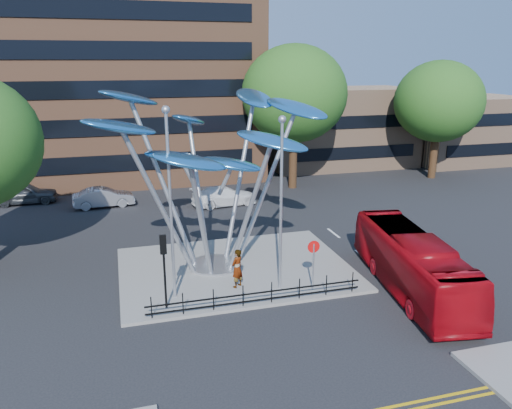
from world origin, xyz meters
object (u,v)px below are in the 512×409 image
object	(u,v)px
no_entry_sign_island	(313,256)
parked_car_left	(24,193)
tree_right	(294,94)
leaf_sculpture	(210,141)
street_lamp_right	(281,189)
parked_car_mid	(104,197)
traffic_light_island	(164,256)
parked_car_right	(224,196)
red_bus	(412,263)
pedestrian	(237,268)
street_lamp_left	(170,189)
tree_far	(439,102)

from	to	relation	value
no_entry_sign_island	parked_car_left	distance (m)	25.80
tree_right	leaf_sculpture	world-z (taller)	tree_right
street_lamp_right	parked_car_mid	xyz separation A→B (m)	(-8.34, 17.30, -4.35)
traffic_light_island	parked_car_right	world-z (taller)	traffic_light_island
parked_car_left	red_bus	bearing A→B (deg)	-137.64
leaf_sculpture	no_entry_sign_island	distance (m)	7.71
pedestrian	street_lamp_left	bearing A→B (deg)	-34.41
red_bus	tree_far	bearing A→B (deg)	62.47
street_lamp_right	parked_car_right	xyz separation A→B (m)	(0.58, 15.25, -4.37)
traffic_light_island	parked_car_left	bearing A→B (deg)	113.27
leaf_sculpture	pedestrian	world-z (taller)	leaf_sculpture
pedestrian	parked_car_mid	bearing A→B (deg)	-107.15
street_lamp_left	parked_car_mid	distance (m)	17.74
pedestrian	traffic_light_island	bearing A→B (deg)	-19.50
tree_far	traffic_light_island	world-z (taller)	tree_far
traffic_light_island	parked_car_right	xyz separation A→B (m)	(6.08, 15.75, -1.89)
tree_right	red_bus	xyz separation A→B (m)	(-1.40, -20.63, -6.62)
parked_car_left	no_entry_sign_island	bearing A→B (deg)	-143.31
pedestrian	tree_far	bearing A→B (deg)	179.77
parked_car_right	tree_far	bearing A→B (deg)	-87.29
parked_car_mid	street_lamp_left	bearing A→B (deg)	-173.80
red_bus	parked_car_right	size ratio (longest dim) A/B	2.03
tree_right	traffic_light_island	xyz separation A→B (m)	(-13.00, -19.50, -5.42)
leaf_sculpture	no_entry_sign_island	size ratio (longest dim) A/B	5.19
red_bus	parked_car_left	bearing A→B (deg)	142.61
tree_far	no_entry_sign_island	xyz separation A→B (m)	(-20.00, -19.48, -5.29)
street_lamp_right	parked_car_mid	distance (m)	19.69
pedestrian	parked_car_mid	size ratio (longest dim) A/B	0.43
no_entry_sign_island	parked_car_right	bearing A→B (deg)	93.34
street_lamp_left	parked_car_right	xyz separation A→B (m)	(5.58, 14.75, -4.63)
street_lamp_left	pedestrian	world-z (taller)	street_lamp_left
street_lamp_right	leaf_sculpture	bearing A→B (deg)	124.91
parked_car_left	pedestrian	bearing A→B (deg)	-148.35
leaf_sculpture	pedestrian	distance (m)	6.51
tree_right	red_bus	distance (m)	21.71
leaf_sculpture	no_entry_sign_island	bearing A→B (deg)	-45.67
leaf_sculpture	parked_car_mid	bearing A→B (deg)	112.95
tree_far	leaf_sculpture	bearing A→B (deg)	-147.52
traffic_light_island	pedestrian	xyz separation A→B (m)	(3.55, 1.20, -1.50)
tree_right	no_entry_sign_island	bearing A→B (deg)	-107.12
traffic_light_island	parked_car_mid	world-z (taller)	traffic_light_island
red_bus	parked_car_right	xyz separation A→B (m)	(-5.52, 16.88, -0.69)
tree_far	street_lamp_right	bearing A→B (deg)	-138.53
pedestrian	parked_car_right	size ratio (longest dim) A/B	0.39
street_lamp_right	red_bus	bearing A→B (deg)	-15.00
tree_right	parked_car_left	world-z (taller)	tree_right
street_lamp_right	traffic_light_island	xyz separation A→B (m)	(-5.50, -0.50, -2.48)
street_lamp_left	pedestrian	xyz separation A→B (m)	(3.05, 0.20, -4.24)
street_lamp_left	no_entry_sign_island	xyz separation A→B (m)	(6.50, -0.98, -3.54)
no_entry_sign_island	street_lamp_left	bearing A→B (deg)	171.39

